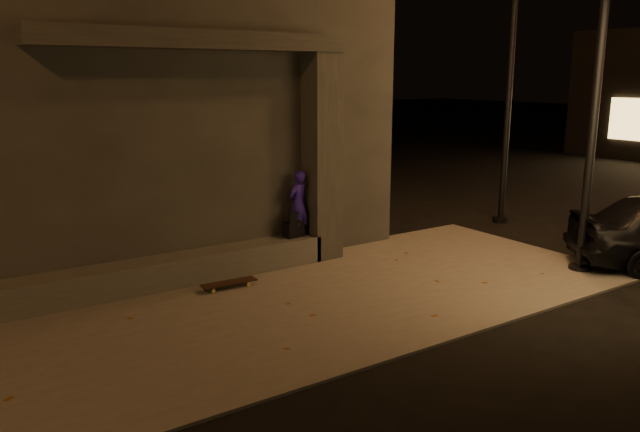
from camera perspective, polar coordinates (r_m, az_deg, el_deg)
ground at (r=7.63m, az=5.38°, el=-12.64°), size 120.00×120.00×0.00m
sidewalk at (r=9.13m, az=-2.61°, el=-8.07°), size 11.00×4.40×0.04m
building at (r=12.30m, az=-17.90°, el=9.11°), size 9.00×5.10×5.22m
ledge at (r=9.98m, az=-15.35°, el=-5.20°), size 6.00×0.55×0.45m
column at (r=11.01m, az=0.17°, el=5.34°), size 0.55×0.55×3.60m
canopy at (r=9.92m, az=-11.01°, el=15.53°), size 5.00×0.70×0.28m
skateboarder at (r=10.87m, az=-2.02°, el=1.12°), size 0.49×0.40×1.16m
backpack at (r=10.91m, az=-2.45°, el=-1.11°), size 0.34×0.24×0.46m
skateboard at (r=9.80m, az=-8.34°, el=-6.09°), size 0.89×0.26×0.10m
street_lamp_2 at (r=14.42m, az=17.25°, el=16.10°), size 0.36×0.36×7.50m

